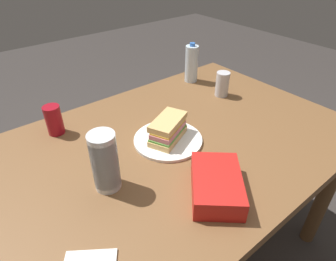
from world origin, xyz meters
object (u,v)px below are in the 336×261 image
object	(u,v)px
soda_can_red	(54,120)
dining_table	(165,163)
paper_plate	(168,140)
sandwich	(168,129)
water_bottle_tall	(191,64)
chip_bag	(216,184)
soda_can_silver	(222,84)
plastic_cup_stack	(105,162)

from	to	relation	value
soda_can_red	dining_table	bearing A→B (deg)	-50.22
dining_table	paper_plate	xyz separation A→B (m)	(0.03, 0.02, 0.10)
sandwich	water_bottle_tall	world-z (taller)	water_bottle_tall
chip_bag	soda_can_silver	world-z (taller)	soda_can_silver
paper_plate	chip_bag	size ratio (longest dim) A/B	1.17
paper_plate	sandwich	world-z (taller)	sandwich
chip_bag	soda_can_red	bearing A→B (deg)	63.77
soda_can_red	plastic_cup_stack	xyz separation A→B (m)	(0.02, -0.40, 0.04)
sandwich	soda_can_red	size ratio (longest dim) A/B	1.64
chip_bag	soda_can_silver	xyz separation A→B (m)	(0.51, 0.44, 0.03)
chip_bag	water_bottle_tall	distance (m)	0.84
dining_table	water_bottle_tall	world-z (taller)	water_bottle_tall
dining_table	soda_can_silver	distance (m)	0.53
paper_plate	sandwich	xyz separation A→B (m)	(0.00, 0.00, 0.05)
dining_table	chip_bag	size ratio (longest dim) A/B	6.75
sandwich	plastic_cup_stack	distance (m)	0.32
dining_table	plastic_cup_stack	xyz separation A→B (m)	(-0.27, -0.05, 0.19)
sandwich	water_bottle_tall	bearing A→B (deg)	38.45
paper_plate	plastic_cup_stack	distance (m)	0.33
sandwich	chip_bag	xyz separation A→B (m)	(-0.06, -0.31, -0.02)
plastic_cup_stack	soda_can_silver	world-z (taller)	plastic_cup_stack
dining_table	sandwich	distance (m)	0.15
paper_plate	soda_can_silver	bearing A→B (deg)	16.57
water_bottle_tall	plastic_cup_stack	bearing A→B (deg)	-150.40
soda_can_red	soda_can_silver	world-z (taller)	same
dining_table	paper_plate	bearing A→B (deg)	28.34
water_bottle_tall	soda_can_silver	distance (m)	0.23
soda_can_silver	sandwich	bearing A→B (deg)	-163.72
sandwich	soda_can_red	bearing A→B (deg)	134.38
soda_can_red	paper_plate	bearing A→B (deg)	-46.14
chip_bag	soda_can_silver	bearing A→B (deg)	-7.72
soda_can_red	water_bottle_tall	xyz separation A→B (m)	(0.77, 0.03, 0.04)
chip_bag	plastic_cup_stack	world-z (taller)	plastic_cup_stack
chip_bag	water_bottle_tall	bearing A→B (deg)	4.08
sandwich	soda_can_red	world-z (taller)	soda_can_red
plastic_cup_stack	soda_can_red	bearing A→B (deg)	92.30
chip_bag	dining_table	bearing A→B (deg)	36.39
water_bottle_tall	plastic_cup_stack	size ratio (longest dim) A/B	1.04
paper_plate	dining_table	bearing A→B (deg)	-151.66
water_bottle_tall	chip_bag	bearing A→B (deg)	-127.18
paper_plate	water_bottle_tall	distance (m)	0.58
sandwich	plastic_cup_stack	world-z (taller)	plastic_cup_stack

